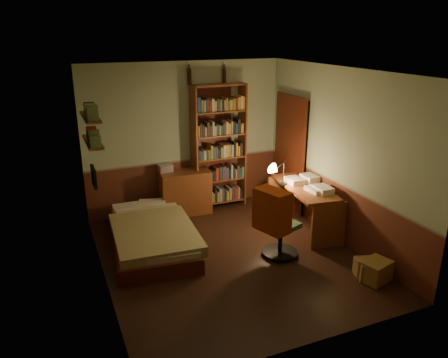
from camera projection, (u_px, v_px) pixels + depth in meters
name	position (u px, v px, depth m)	size (l,w,h in m)	color
floor	(231.00, 257.00, 6.27)	(3.50, 4.00, 0.02)	black
ceiling	(232.00, 70.00, 5.42)	(3.50, 4.00, 0.02)	silver
wall_back	(185.00, 138.00, 7.60)	(3.50, 0.02, 2.60)	#98AD8A
wall_left	(96.00, 188.00, 5.20)	(0.02, 4.00, 2.60)	#98AD8A
wall_right	(339.00, 156.00, 6.49)	(0.02, 4.00, 2.60)	#98AD8A
wall_front	(317.00, 231.00, 4.09)	(3.50, 0.02, 2.60)	#98AD8A
doorway	(291.00, 154.00, 7.70)	(0.06, 0.90, 2.00)	black
door_trim	(289.00, 154.00, 7.69)	(0.02, 0.98, 2.08)	#40180C
bed	(151.00, 227.00, 6.49)	(1.10, 2.05, 0.61)	#778552
dresser	(185.00, 192.00, 7.65)	(0.86, 0.43, 0.77)	brown
mini_stereo	(165.00, 168.00, 7.50)	(0.23, 0.18, 0.13)	#B2B2B7
bookshelf	(219.00, 147.00, 7.73)	(0.95, 0.30, 2.22)	brown
bottle_left	(189.00, 76.00, 7.24)	(0.07, 0.07, 0.26)	black
bottle_right	(224.00, 75.00, 7.48)	(0.07, 0.07, 0.25)	black
desk	(303.00, 208.00, 7.01)	(0.58, 1.39, 0.75)	brown
paper_stack	(310.00, 178.00, 7.06)	(0.21, 0.29, 0.11)	silver
desk_lamp	(284.00, 165.00, 6.86)	(0.19, 0.19, 0.64)	black
office_chair	(281.00, 222.00, 6.15)	(0.52, 0.45, 1.03)	#2E512F
red_jacket	(270.00, 166.00, 5.93)	(0.27, 0.50, 0.59)	maroon
wall_shelf_lower	(93.00, 142.00, 6.11)	(0.20, 0.90, 0.03)	brown
wall_shelf_upper	(90.00, 117.00, 5.99)	(0.20, 0.90, 0.03)	brown
framed_picture	(94.00, 177.00, 5.76)	(0.04, 0.32, 0.26)	black
cardboard_box_a	(376.00, 271.00, 5.64)	(0.37, 0.29, 0.27)	olive
cardboard_box_b	(369.00, 268.00, 5.73)	(0.34, 0.28, 0.24)	olive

